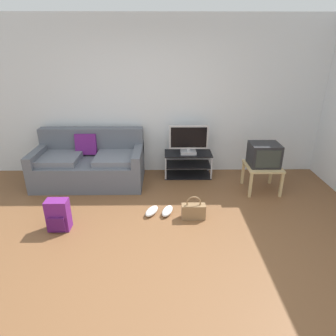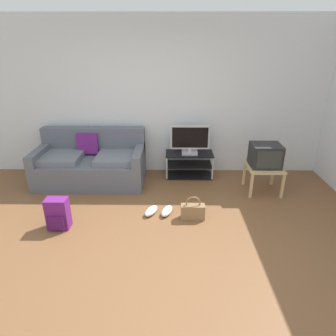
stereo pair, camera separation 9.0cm
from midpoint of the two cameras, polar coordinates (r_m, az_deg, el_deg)
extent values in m
cube|color=brown|center=(3.57, -3.54, -15.98)|extent=(9.00, 9.80, 0.02)
cube|color=silver|center=(5.30, -2.07, 13.39)|extent=(9.00, 0.10, 2.70)
cube|color=#565B66|center=(5.22, -14.20, -0.51)|extent=(1.81, 0.93, 0.43)
cube|color=#565B66|center=(5.40, -13.73, 5.33)|extent=(1.81, 0.20, 0.45)
cube|color=#565B66|center=(5.39, -23.14, 2.56)|extent=(0.14, 0.93, 0.19)
cube|color=#565B66|center=(4.96, -5.17, 2.70)|extent=(0.14, 0.93, 0.19)
cube|color=slate|center=(5.22, -19.92, 1.91)|extent=(0.72, 0.65, 0.10)
cube|color=slate|center=(4.96, -9.09, 1.97)|extent=(0.72, 0.65, 0.10)
cube|color=#661E70|center=(5.32, -14.83, 4.63)|extent=(0.36, 0.17, 0.37)
cube|color=black|center=(5.24, 4.67, 2.81)|extent=(0.84, 0.41, 0.02)
cube|color=black|center=(5.32, 4.60, 0.68)|extent=(0.80, 0.40, 0.02)
cube|color=black|center=(5.40, 4.53, -1.38)|extent=(0.84, 0.41, 0.02)
cylinder|color=#B7B7BC|center=(5.13, 0.24, -0.11)|extent=(0.03, 0.03, 0.44)
cylinder|color=#B7B7BC|center=(5.19, 9.18, -0.15)|extent=(0.03, 0.03, 0.44)
cylinder|color=#B7B7BC|center=(5.49, 0.27, 1.47)|extent=(0.03, 0.03, 0.44)
cylinder|color=#B7B7BC|center=(5.54, 8.64, 1.42)|extent=(0.03, 0.03, 0.44)
cube|color=#B2B2B7|center=(5.21, 4.70, 3.08)|extent=(0.27, 0.22, 0.05)
cube|color=#B2B2B7|center=(5.20, 4.72, 3.55)|extent=(0.05, 0.04, 0.04)
cube|color=#B2B2B7|center=(5.13, 4.80, 5.97)|extent=(0.68, 0.04, 0.42)
cube|color=black|center=(5.10, 4.82, 5.90)|extent=(0.62, 0.01, 0.36)
cube|color=tan|center=(4.93, 18.69, 0.17)|extent=(0.54, 0.54, 0.03)
cube|color=tan|center=(4.74, 16.40, -3.39)|extent=(0.04, 0.04, 0.41)
cube|color=tan|center=(4.89, 21.87, -3.31)|extent=(0.04, 0.04, 0.41)
cube|color=tan|center=(5.16, 15.07, -1.01)|extent=(0.04, 0.04, 0.41)
cube|color=tan|center=(5.30, 20.13, -1.01)|extent=(0.04, 0.04, 0.41)
cube|color=#232326|center=(4.88, 18.90, 2.36)|extent=(0.46, 0.39, 0.36)
cube|color=#333833|center=(4.70, 19.61, 1.49)|extent=(0.37, 0.01, 0.28)
cube|color=#661E70|center=(4.08, -20.00, -8.29)|extent=(0.28, 0.18, 0.42)
cube|color=#4C1654|center=(4.03, -20.34, -9.97)|extent=(0.21, 0.04, 0.19)
cylinder|color=#4C1654|center=(4.18, -20.56, -7.23)|extent=(0.04, 0.04, 0.34)
cylinder|color=#4C1654|center=(4.13, -18.53, -7.33)|extent=(0.04, 0.04, 0.34)
cube|color=olive|center=(4.09, 5.47, -8.48)|extent=(0.33, 0.13, 0.21)
torus|color=olive|center=(4.02, 5.54, -6.83)|extent=(0.20, 0.02, 0.20)
ellipsoid|color=white|center=(4.21, -2.67, -8.33)|extent=(0.24, 0.32, 0.09)
ellipsoid|color=white|center=(4.21, 0.39, -8.35)|extent=(0.22, 0.32, 0.09)
camera|label=1|loc=(0.04, -89.39, 0.26)|focal=31.35mm
camera|label=2|loc=(0.04, 90.61, -0.26)|focal=31.35mm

